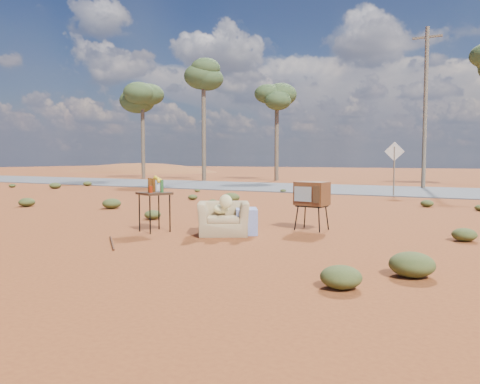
% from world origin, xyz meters
% --- Properties ---
extents(ground, '(140.00, 140.00, 0.00)m').
position_xyz_m(ground, '(0.00, 0.00, 0.00)').
color(ground, brown).
rests_on(ground, ground).
extents(highway, '(140.00, 7.00, 0.04)m').
position_xyz_m(highway, '(0.00, 15.00, 0.02)').
color(highway, '#565659').
rests_on(highway, ground).
extents(dirt_mound, '(26.00, 18.00, 2.00)m').
position_xyz_m(dirt_mound, '(-30.00, 34.00, 0.00)').
color(dirt_mound, brown).
rests_on(dirt_mound, ground).
extents(armchair, '(1.30, 1.23, 0.87)m').
position_xyz_m(armchair, '(0.27, 0.45, 0.41)').
color(armchair, '#987C53').
rests_on(armchair, ground).
extents(tv_unit, '(0.69, 0.58, 1.03)m').
position_xyz_m(tv_unit, '(1.57, 1.77, 0.76)').
color(tv_unit, black).
rests_on(tv_unit, ground).
extents(side_table, '(0.75, 0.75, 1.14)m').
position_xyz_m(side_table, '(-1.25, 0.08, 0.85)').
color(side_table, '#392415').
rests_on(side_table, ground).
extents(rusty_bar, '(0.98, 0.96, 0.04)m').
position_xyz_m(rusty_bar, '(-1.04, -1.43, 0.02)').
color(rusty_bar, '#532816').
rests_on(rusty_bar, ground).
extents(road_sign, '(0.78, 0.06, 2.19)m').
position_xyz_m(road_sign, '(1.50, 12.00, 1.50)').
color(road_sign, brown).
rests_on(road_sign, ground).
extents(eucalyptus_far_left, '(3.20, 3.20, 7.10)m').
position_xyz_m(eucalyptus_far_left, '(-18.00, 20.00, 5.94)').
color(eucalyptus_far_left, brown).
rests_on(eucalyptus_far_left, ground).
extents(eucalyptus_left, '(3.20, 3.20, 8.10)m').
position_xyz_m(eucalyptus_left, '(-12.00, 19.00, 6.92)').
color(eucalyptus_left, brown).
rests_on(eucalyptus_left, ground).
extents(eucalyptus_near_left, '(3.20, 3.20, 6.60)m').
position_xyz_m(eucalyptus_near_left, '(-8.00, 22.00, 5.45)').
color(eucalyptus_near_left, brown).
rests_on(eucalyptus_near_left, ground).
extents(utility_pole_center, '(1.40, 0.20, 8.00)m').
position_xyz_m(utility_pole_center, '(2.00, 17.50, 4.15)').
color(utility_pole_center, brown).
rests_on(utility_pole_center, ground).
extents(scrub_patch, '(17.49, 8.07, 0.33)m').
position_xyz_m(scrub_patch, '(-0.82, 4.41, 0.14)').
color(scrub_patch, '#444920').
rests_on(scrub_patch, ground).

